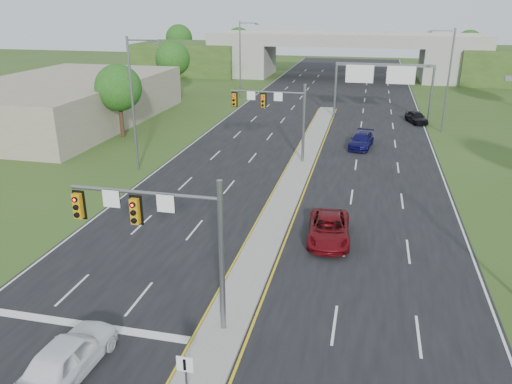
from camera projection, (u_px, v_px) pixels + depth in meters
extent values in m
plane|color=#2E4619|center=(224.00, 331.00, 21.83)|extent=(240.00, 240.00, 0.00)
cube|color=black|center=(315.00, 136.00, 53.71)|extent=(24.00, 160.00, 0.02)
cube|color=gray|center=(299.00, 169.00, 42.74)|extent=(2.00, 54.00, 0.16)
cube|color=gold|center=(286.00, 169.00, 43.01)|extent=(0.12, 54.00, 0.01)
cube|color=gold|center=(313.00, 170.00, 42.53)|extent=(0.12, 54.00, 0.01)
cube|color=silver|center=(211.00, 130.00, 56.16)|extent=(0.12, 160.00, 0.01)
cube|color=silver|center=(430.00, 142.00, 51.24)|extent=(0.12, 160.00, 0.01)
cube|color=silver|center=(78.00, 324.00, 22.26)|extent=(10.50, 0.50, 0.01)
cylinder|color=slate|center=(222.00, 260.00, 20.58)|extent=(0.24, 0.24, 7.00)
cylinder|color=slate|center=(144.00, 193.00, 20.30)|extent=(6.50, 0.16, 0.16)
cube|color=#CD8A0C|center=(135.00, 211.00, 20.40)|extent=(0.35, 0.25, 1.10)
cube|color=#CD8A0C|center=(78.00, 206.00, 20.95)|extent=(0.35, 0.25, 1.10)
cube|color=black|center=(137.00, 210.00, 20.53)|extent=(0.55, 0.04, 1.30)
cube|color=black|center=(80.00, 205.00, 21.07)|extent=(0.55, 0.04, 1.30)
sphere|color=#FF0C05|center=(133.00, 205.00, 20.16)|extent=(0.20, 0.20, 0.20)
sphere|color=#FF0C05|center=(75.00, 199.00, 20.70)|extent=(0.20, 0.20, 0.20)
cube|color=white|center=(111.00, 199.00, 20.63)|extent=(0.75, 0.04, 0.75)
cube|color=white|center=(166.00, 204.00, 20.13)|extent=(0.75, 0.04, 0.75)
cylinder|color=slate|center=(304.00, 125.00, 43.35)|extent=(0.24, 0.24, 7.00)
cylinder|color=slate|center=(267.00, 92.00, 43.07)|extent=(6.50, 0.16, 0.16)
cube|color=#CD8A0C|center=(263.00, 101.00, 43.18)|extent=(0.35, 0.25, 1.10)
cube|color=#CD8A0C|center=(234.00, 100.00, 43.72)|extent=(0.35, 0.25, 1.10)
cube|color=black|center=(263.00, 101.00, 43.30)|extent=(0.55, 0.04, 1.30)
cube|color=black|center=(235.00, 100.00, 43.84)|extent=(0.55, 0.04, 1.30)
sphere|color=#FF0C05|center=(263.00, 97.00, 42.93)|extent=(0.20, 0.20, 0.20)
sphere|color=#FF0C05|center=(234.00, 96.00, 43.47)|extent=(0.20, 0.20, 0.20)
cube|color=white|center=(251.00, 96.00, 43.40)|extent=(0.75, 0.04, 0.75)
cube|color=white|center=(278.00, 97.00, 42.90)|extent=(0.75, 0.04, 0.75)
cylinder|color=slate|center=(186.00, 382.00, 17.34)|extent=(0.08, 0.08, 2.20)
cube|color=white|center=(185.00, 364.00, 17.01)|extent=(0.60, 0.04, 0.60)
cube|color=black|center=(185.00, 365.00, 16.98)|extent=(0.10, 0.02, 0.45)
cylinder|color=slate|center=(335.00, 90.00, 61.39)|extent=(0.28, 0.28, 6.60)
cylinder|color=slate|center=(431.00, 94.00, 59.04)|extent=(0.28, 0.28, 6.60)
cube|color=slate|center=(385.00, 65.00, 59.08)|extent=(11.50, 0.35, 0.35)
cube|color=#0C581A|center=(360.00, 74.00, 59.88)|extent=(3.20, 0.08, 2.00)
cube|color=#0C581A|center=(401.00, 75.00, 58.88)|extent=(3.20, 0.08, 2.00)
cube|color=silver|center=(360.00, 74.00, 59.83)|extent=(3.30, 0.03, 2.10)
cube|color=silver|center=(401.00, 75.00, 58.83)|extent=(3.30, 0.03, 2.10)
cube|color=gray|center=(255.00, 60.00, 97.17)|extent=(6.00, 12.00, 6.00)
cube|color=gray|center=(438.00, 64.00, 90.09)|extent=(6.00, 12.00, 6.00)
cube|color=#2E4619|center=(192.00, 58.00, 99.88)|extent=(20.00, 14.00, 6.00)
cube|color=gray|center=(344.00, 42.00, 92.35)|extent=(50.00, 12.00, 1.20)
cube|color=gray|center=(343.00, 38.00, 86.69)|extent=(50.00, 0.40, 0.90)
cube|color=gray|center=(347.00, 34.00, 97.25)|extent=(50.00, 0.40, 0.90)
cylinder|color=slate|center=(133.00, 106.00, 40.90)|extent=(0.20, 0.20, 11.00)
cylinder|color=slate|center=(142.00, 40.00, 38.78)|extent=(2.50, 0.12, 0.12)
cube|color=slate|center=(157.00, 42.00, 38.58)|extent=(0.50, 0.25, 0.18)
cylinder|color=slate|center=(240.00, 60.00, 72.78)|extent=(0.20, 0.20, 11.00)
cylinder|color=slate|center=(248.00, 23.00, 70.66)|extent=(2.50, 0.12, 0.12)
cube|color=slate|center=(257.00, 24.00, 70.46)|extent=(0.50, 0.25, 0.18)
cube|color=slate|center=(511.00, 78.00, 20.33)|extent=(0.50, 0.25, 0.18)
cylinder|color=slate|center=(448.00, 81.00, 53.49)|extent=(0.20, 0.20, 11.00)
cylinder|color=slate|center=(442.00, 31.00, 51.90)|extent=(2.50, 0.12, 0.12)
cube|color=slate|center=(430.00, 32.00, 52.21)|extent=(0.50, 0.25, 0.18)
cylinder|color=#382316|center=(121.00, 118.00, 52.61)|extent=(0.44, 0.44, 4.00)
sphere|color=#224512|center=(118.00, 88.00, 51.47)|extent=(4.80, 4.80, 4.80)
cylinder|color=#382316|center=(174.00, 81.00, 76.17)|extent=(0.44, 0.44, 4.25)
sphere|color=#224512|center=(173.00, 59.00, 74.96)|extent=(5.20, 5.20, 5.20)
cylinder|color=#382316|center=(180.00, 54.00, 114.56)|extent=(0.44, 0.44, 4.50)
sphere|color=#224512|center=(179.00, 38.00, 113.28)|extent=(6.00, 6.00, 6.00)
cylinder|color=#382316|center=(239.00, 56.00, 111.69)|extent=(0.44, 0.44, 4.25)
sphere|color=#224512|center=(239.00, 40.00, 110.48)|extent=(5.60, 5.60, 5.60)
cylinder|color=#382316|center=(466.00, 62.00, 101.70)|extent=(0.44, 0.44, 4.25)
sphere|color=#224512|center=(469.00, 44.00, 100.48)|extent=(5.60, 5.60, 5.60)
cube|color=gray|center=(63.00, 101.00, 59.07)|extent=(18.00, 30.00, 5.00)
imported|color=white|center=(68.00, 355.00, 19.08)|extent=(2.14, 4.81, 1.61)
imported|color=#60090F|center=(329.00, 229.00, 29.87)|extent=(2.81, 5.46, 1.47)
imported|color=#0C0B43|center=(361.00, 140.00, 49.07)|extent=(2.61, 5.05, 1.40)
imported|color=black|center=(416.00, 117.00, 59.03)|extent=(2.83, 4.37, 1.38)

